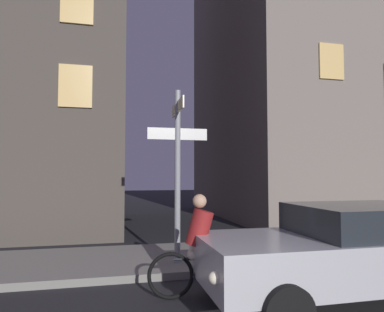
{
  "coord_description": "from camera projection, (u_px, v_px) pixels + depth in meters",
  "views": [
    {
      "loc": [
        -0.66,
        -1.66,
        1.92
      ],
      "look_at": [
        1.01,
        5.56,
        2.32
      ],
      "focal_mm": 32.01,
      "sensor_mm": 36.0,
      "label": 1
    }
  ],
  "objects": [
    {
      "name": "signpost",
      "position": [
        178.0,
        161.0,
        7.02
      ],
      "size": [
        1.25,
        1.21,
        3.52
      ],
      "color": "gray",
      "rests_on": "sidewalk_kerb"
    },
    {
      "name": "sidewalk_kerb",
      "position": [
        143.0,
        260.0,
        7.38
      ],
      "size": [
        40.0,
        2.65,
        0.14
      ],
      "primitive_type": "cube",
      "color": "gray",
      "rests_on": "ground_plane"
    },
    {
      "name": "car_near_left",
      "position": [
        350.0,
        249.0,
        5.24
      ],
      "size": [
        4.63,
        2.02,
        1.44
      ],
      "color": "#B7B7BC",
      "rests_on": "ground_plane"
    },
    {
      "name": "building_right_block",
      "position": [
        350.0,
        74.0,
        17.37
      ],
      "size": [
        13.89,
        10.06,
        14.03
      ],
      "color": "slate",
      "rests_on": "ground_plane"
    },
    {
      "name": "cyclist",
      "position": [
        203.0,
        250.0,
        5.32
      ],
      "size": [
        1.81,
        0.38,
        1.61
      ],
      "color": "black",
      "rests_on": "ground_plane"
    },
    {
      "name": "building_left_block",
      "position": [
        9.0,
        24.0,
        12.6
      ],
      "size": [
        8.26,
        7.23,
        14.92
      ],
      "color": "#4C443D",
      "rests_on": "ground_plane"
    }
  ]
}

